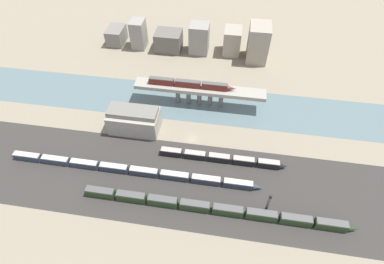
% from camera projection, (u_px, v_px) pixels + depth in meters
% --- Properties ---
extents(ground_plane, '(400.00, 400.00, 0.00)m').
position_uv_depth(ground_plane, '(192.00, 139.00, 140.57)').
color(ground_plane, gray).
extents(railbed_yard, '(280.00, 42.00, 0.01)m').
position_uv_depth(railbed_yard, '(183.00, 182.00, 124.58)').
color(railbed_yard, '#33302D').
rests_on(railbed_yard, ground).
extents(river_water, '(320.00, 28.04, 0.01)m').
position_uv_depth(river_water, '(199.00, 104.00, 157.23)').
color(river_water, slate).
rests_on(river_water, ground).
extents(bridge, '(66.04, 7.68, 10.77)m').
position_uv_depth(bridge, '(199.00, 91.00, 150.76)').
color(bridge, gray).
rests_on(bridge, ground).
extents(train_on_bridge, '(43.88, 2.62, 3.47)m').
position_uv_depth(train_on_bridge, '(191.00, 84.00, 148.49)').
color(train_on_bridge, '#5B1E19').
rests_on(train_on_bridge, bridge).
extents(train_yard_near, '(104.33, 3.03, 4.13)m').
position_uv_depth(train_yard_near, '(215.00, 209.00, 114.11)').
color(train_yard_near, '#23381E').
rests_on(train_yard_near, ground).
extents(train_yard_mid, '(108.64, 2.75, 3.45)m').
position_uv_depth(train_yard_mid, '(132.00, 170.00, 126.45)').
color(train_yard_mid, '#2D384C').
rests_on(train_yard_mid, ground).
extents(train_yard_far, '(55.38, 2.83, 3.53)m').
position_uv_depth(train_yard_far, '(222.00, 158.00, 130.71)').
color(train_yard_far, black).
rests_on(train_yard_far, ground).
extents(warehouse_building, '(23.34, 12.78, 12.49)m').
position_uv_depth(warehouse_building, '(134.00, 120.00, 140.74)').
color(warehouse_building, '#9E998E').
rests_on(warehouse_building, ground).
extents(signal_tower, '(1.01, 1.01, 11.44)m').
position_uv_depth(signal_tower, '(268.00, 204.00, 111.53)').
color(signal_tower, '#4C4C51').
rests_on(signal_tower, ground).
extents(city_block_far_left, '(10.09, 14.83, 10.00)m').
position_uv_depth(city_block_far_left, '(116.00, 36.00, 194.01)').
color(city_block_far_left, slate).
rests_on(city_block_far_left, ground).
extents(city_block_left, '(8.37, 10.65, 17.61)m').
position_uv_depth(city_block_left, '(139.00, 34.00, 187.87)').
color(city_block_left, gray).
rests_on(city_block_left, ground).
extents(city_block_center, '(16.07, 13.59, 11.87)m').
position_uv_depth(city_block_center, '(169.00, 41.00, 187.88)').
color(city_block_center, '#605B56').
rests_on(city_block_center, ground).
extents(city_block_right, '(11.62, 11.40, 18.15)m').
position_uv_depth(city_block_right, '(199.00, 39.00, 183.76)').
color(city_block_right, gray).
rests_on(city_block_right, ground).
extents(city_block_far_right, '(10.23, 13.55, 15.74)m').
position_uv_depth(city_block_far_right, '(232.00, 41.00, 183.91)').
color(city_block_far_right, gray).
rests_on(city_block_far_right, ground).
extents(city_block_tall, '(11.99, 15.84, 21.95)m').
position_uv_depth(city_block_tall, '(258.00, 43.00, 176.85)').
color(city_block_tall, gray).
rests_on(city_block_tall, ground).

